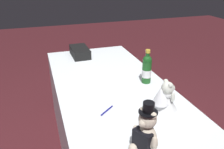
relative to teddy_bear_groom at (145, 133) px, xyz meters
The scene contains 6 objects.
reception_table 0.94m from the teddy_bear_groom, ahead, with size 2.04×0.92×0.77m, color white.
teddy_bear_groom is the anchor object (origin of this frame).
teddy_bear_bride 0.45m from the teddy_bear_groom, 42.92° to the right, with size 0.16×0.20×0.22m.
champagne_bottle 0.84m from the teddy_bear_groom, 26.32° to the right, with size 0.08×0.08×0.30m.
signing_pen 0.45m from the teddy_bear_groom, 11.59° to the left, with size 0.10×0.12×0.01m.
gift_case_black 1.59m from the teddy_bear_groom, ahead, with size 0.33×0.19×0.10m.
Camera 1 is at (-1.67, 0.55, 1.66)m, focal length 37.41 mm.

